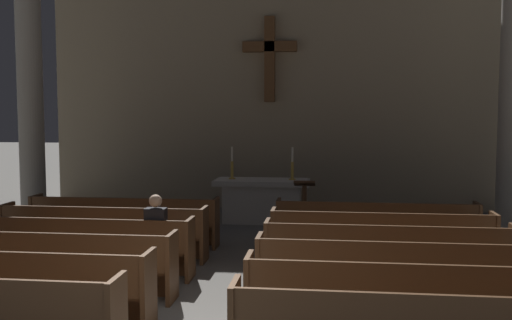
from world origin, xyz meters
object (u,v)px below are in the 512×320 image
object	(u,v)px
altar	(262,200)
pew_left_row_6	(124,221)
pew_left_row_4	(78,246)
pew_right_row_5	(381,239)
pew_right_row_3	(396,275)
pew_right_row_4	(388,255)
lectern	(304,208)
pew_left_row_2	(5,286)
pew_left_row_3	(46,263)
pew_right_row_6	(376,227)
pew_right_row_2	(408,301)
candlestick_right	(292,169)
lone_worshipper	(157,234)
candlestick_left	(232,168)
pew_left_row_5	(103,232)
column_left_second	(30,90)

from	to	relation	value
altar	pew_left_row_6	bearing A→B (deg)	-132.14
pew_left_row_4	pew_left_row_6	world-z (taller)	same
pew_left_row_4	pew_right_row_5	bearing A→B (deg)	12.56
pew_left_row_6	pew_right_row_3	size ratio (longest dim) A/B	1.00
pew_right_row_4	lectern	xyz separation A→B (m)	(-1.36, 3.56, 0.07)
pew_right_row_4	pew_left_row_2	bearing A→B (deg)	-155.99
pew_left_row_3	pew_right_row_4	size ratio (longest dim) A/B	1.00
pew_left_row_4	pew_right_row_6	xyz separation A→B (m)	(4.77, 2.12, 0.00)
pew_left_row_2	pew_left_row_4	size ratio (longest dim) A/B	1.00
pew_left_row_6	altar	xyz separation A→B (m)	(2.38, 2.63, 0.06)
pew_right_row_2	candlestick_right	size ratio (longest dim) A/B	4.84
pew_left_row_3	altar	bearing A→B (deg)	67.73
pew_left_row_4	lone_worshipper	bearing A→B (deg)	1.74
candlestick_right	lone_worshipper	size ratio (longest dim) A/B	0.57
lectern	pew_right_row_5	bearing A→B (deg)	-61.42
pew_right_row_4	pew_right_row_5	size ratio (longest dim) A/B	1.00
pew_left_row_3	lectern	xyz separation A→B (m)	(3.41, 4.62, 0.07)
pew_right_row_2	candlestick_right	bearing A→B (deg)	103.75
pew_left_row_4	pew_right_row_5	world-z (taller)	same
candlestick_left	pew_left_row_5	bearing A→B (deg)	-114.49
pew_left_row_3	pew_right_row_6	xyz separation A→B (m)	(4.77, 3.18, 0.00)
pew_right_row_4	candlestick_left	xyz separation A→B (m)	(-3.08, 4.76, 0.78)
pew_left_row_3	candlestick_right	bearing A→B (deg)	62.08
pew_left_row_3	lone_worshipper	xyz separation A→B (m)	(1.27, 1.10, 0.22)
pew_left_row_4	pew_left_row_3	bearing A→B (deg)	-90.00
pew_left_row_5	pew_right_row_4	size ratio (longest dim) A/B	1.00
pew_right_row_5	candlestick_left	size ratio (longest dim) A/B	4.84
pew_left_row_2	candlestick_left	size ratio (longest dim) A/B	4.84
pew_left_row_4	candlestick_left	xyz separation A→B (m)	(1.68, 4.76, 0.78)
pew_left_row_5	candlestick_right	xyz separation A→B (m)	(3.08, 3.69, 0.78)
lone_worshipper	candlestick_right	bearing A→B (deg)	69.00
pew_right_row_3	pew_right_row_6	distance (m)	3.18
pew_left_row_5	column_left_second	distance (m)	5.14
pew_left_row_3	column_left_second	size ratio (longest dim) A/B	0.58
pew_left_row_6	pew_right_row_6	xyz separation A→B (m)	(4.77, 0.00, 0.00)
altar	lectern	size ratio (longest dim) A/B	1.91
pew_right_row_3	lone_worshipper	distance (m)	3.67
lectern	pew_right_row_2	bearing A→B (deg)	-76.54
pew_right_row_5	column_left_second	xyz separation A→B (m)	(-7.75, 3.28, 2.59)
pew_right_row_5	lectern	xyz separation A→B (m)	(-1.36, 2.49, 0.07)
pew_right_row_4	pew_right_row_5	bearing A→B (deg)	90.00
pew_left_row_5	lone_worshipper	world-z (taller)	lone_worshipper
pew_left_row_5	pew_right_row_4	distance (m)	4.88
pew_left_row_3	candlestick_left	world-z (taller)	candlestick_left
pew_left_row_4	candlestick_left	world-z (taller)	candlestick_left
pew_left_row_4	lectern	xyz separation A→B (m)	(3.41, 3.56, 0.07)
pew_left_row_5	pew_left_row_6	bearing A→B (deg)	90.00
pew_left_row_3	pew_right_row_5	xyz separation A→B (m)	(4.77, 2.12, 0.00)
candlestick_left	altar	bearing A→B (deg)	0.00
pew_right_row_2	candlestick_right	world-z (taller)	candlestick_right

